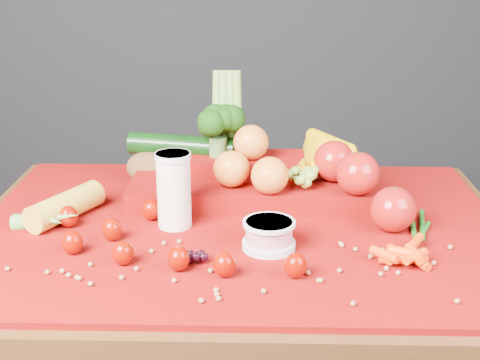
{
  "coord_description": "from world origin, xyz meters",
  "views": [
    {
      "loc": [
        0.03,
        -1.23,
        1.3
      ],
      "look_at": [
        0.0,
        0.02,
        0.85
      ],
      "focal_mm": 50.0,
      "sensor_mm": 36.0,
      "label": 1
    }
  ],
  "objects_px": {
    "milk_glass": "(174,187)",
    "yogurt_bowl": "(269,234)",
    "table": "(240,272)",
    "produce_mound": "(267,172)"
  },
  "relations": [
    {
      "from": "table",
      "to": "milk_glass",
      "type": "relative_size",
      "value": 7.24
    },
    {
      "from": "milk_glass",
      "to": "produce_mound",
      "type": "distance_m",
      "value": 0.24
    },
    {
      "from": "table",
      "to": "yogurt_bowl",
      "type": "bearing_deg",
      "value": -62.09
    },
    {
      "from": "produce_mound",
      "to": "table",
      "type": "bearing_deg",
      "value": -110.24
    },
    {
      "from": "yogurt_bowl",
      "to": "milk_glass",
      "type": "bearing_deg",
      "value": 152.02
    },
    {
      "from": "table",
      "to": "yogurt_bowl",
      "type": "height_order",
      "value": "yogurt_bowl"
    },
    {
      "from": "table",
      "to": "produce_mound",
      "type": "bearing_deg",
      "value": 69.76
    },
    {
      "from": "table",
      "to": "produce_mound",
      "type": "height_order",
      "value": "produce_mound"
    },
    {
      "from": "yogurt_bowl",
      "to": "produce_mound",
      "type": "relative_size",
      "value": 0.16
    },
    {
      "from": "milk_glass",
      "to": "yogurt_bowl",
      "type": "height_order",
      "value": "milk_glass"
    }
  ]
}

